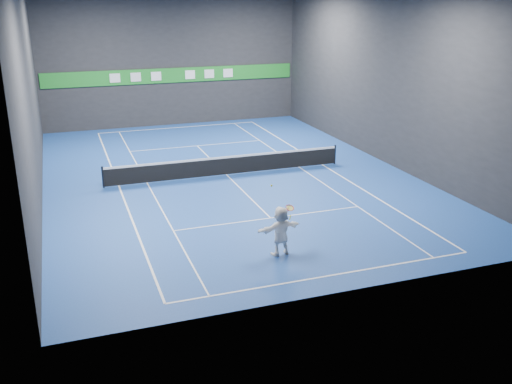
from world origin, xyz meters
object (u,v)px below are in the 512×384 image
object	(u,v)px
player	(281,231)
tennis_racket	(290,209)
tennis_ball	(272,186)
tennis_net	(227,165)

from	to	relation	value
player	tennis_racket	xyz separation A→B (m)	(0.35, 0.05, 0.77)
tennis_ball	tennis_racket	xyz separation A→B (m)	(0.66, -0.09, -0.92)
player	tennis_net	distance (m)	9.84
player	tennis_ball	world-z (taller)	tennis_ball
tennis_ball	player	bearing A→B (deg)	-23.77
tennis_net	tennis_racket	xyz separation A→B (m)	(-0.56, -9.74, 1.13)
player	tennis_racket	size ratio (longest dim) A/B	3.08
player	tennis_ball	xyz separation A→B (m)	(-0.31, 0.14, 1.68)
tennis_ball	tennis_net	xyz separation A→B (m)	(1.22, 9.65, -2.05)
tennis_racket	player	bearing A→B (deg)	-172.20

